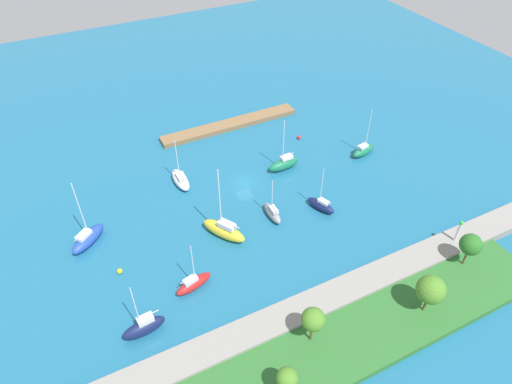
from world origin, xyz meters
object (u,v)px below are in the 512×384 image
Objects in this scene: sailboat_red_lone_south at (194,283)px; sailboat_blue_lone_north at (88,238)px; sailboat_green_outer_mooring at (284,164)px; sailboat_navy_east_end at (321,205)px; sailboat_navy_by_breakwater at (144,327)px; park_tree_mideast at (431,290)px; sailboat_yellow_inner_mooring at (224,230)px; sailboat_green_far_north at (364,150)px; pier_dock at (230,125)px; sailboat_gray_west_end at (272,213)px; park_tree_midwest at (313,319)px; park_tree_west at (471,245)px; sailboat_white_near_pier at (181,180)px; mooring_buoy_yellow at (120,271)px; park_tree_center at (287,378)px; mooring_buoy_red at (299,137)px; harbor_beacon at (459,229)px.

sailboat_blue_lone_north is (10.62, -14.16, 0.16)m from sailboat_red_lone_south.
sailboat_green_outer_mooring is 11.53m from sailboat_navy_east_end.
sailboat_navy_east_end is 0.91× the size of sailboat_navy_by_breakwater.
park_tree_mideast is 28.65m from sailboat_yellow_inner_mooring.
sailboat_green_far_north is at bearing -80.75° from sailboat_navy_east_end.
pier_dock is at bearing -56.80° from sailboat_yellow_inner_mooring.
sailboat_navy_by_breakwater is (22.99, 10.72, 0.26)m from sailboat_gray_west_end.
park_tree_midwest is 33.64m from sailboat_green_outer_mooring.
sailboat_red_lone_south is at bearing -21.44° from park_tree_west.
sailboat_white_near_pier is (9.75, -13.78, 0.03)m from sailboat_gray_west_end.
mooring_buoy_yellow is (30.94, -1.49, -0.52)m from sailboat_navy_east_end.
park_tree_center is at bearing -105.67° from sailboat_blue_lone_north.
sailboat_gray_west_end is at bearing -173.76° from sailboat_green_far_north.
sailboat_yellow_inner_mooring is at bearing -177.57° from sailboat_green_far_north.
sailboat_green_outer_mooring reaches higher than sailboat_green_far_north.
mooring_buoy_yellow is (-2.61, 7.37, -0.68)m from sailboat_blue_lone_north.
sailboat_white_near_pier is (-2.20, -38.94, -3.40)m from park_tree_center.
park_tree_mideast is 25.29m from sailboat_gray_west_end.
sailboat_gray_west_end is 0.76× the size of sailboat_green_far_north.
mooring_buoy_red is (-29.88, -23.54, -0.54)m from sailboat_red_lone_south.
mooring_buoy_red is (7.68, -9.51, -0.62)m from sailboat_green_far_north.
sailboat_blue_lone_north reaches higher than mooring_buoy_red.
sailboat_red_lone_south is 21.66m from sailboat_white_near_pier.
sailboat_green_far_north is at bearing -162.89° from sailboat_navy_by_breakwater.
park_tree_west is 33.17m from sailboat_yellow_inner_mooring.
sailboat_gray_west_end is at bearing -70.68° from park_tree_mideast.
park_tree_mideast is at bearing 143.77° from mooring_buoy_yellow.
park_tree_mideast is 40.72m from mooring_buoy_red.
sailboat_yellow_inner_mooring reaches higher than park_tree_mideast.
sailboat_red_lone_south is at bearing 58.88° from pier_dock.
park_tree_mideast is 0.65× the size of sailboat_navy_by_breakwater.
sailboat_red_lone_south is 16.99m from sailboat_gray_west_end.
park_tree_west is 32.04m from sailboat_green_outer_mooring.
sailboat_green_far_north reaches higher than harbor_beacon.
park_tree_west is at bearing -71.07° from sailboat_blue_lone_north.
pier_dock is 45.73m from harbor_beacon.
sailboat_navy_east_end is 30.98m from mooring_buoy_yellow.
sailboat_gray_west_end is at bearing -54.43° from sailboat_blue_lone_north.
mooring_buoy_yellow is (45.57, 7.25, -0.61)m from sailboat_green_far_north.
pier_dock is 48.49m from park_tree_west.
park_tree_west is 0.61× the size of sailboat_white_near_pier.
sailboat_green_far_north is 13.22× the size of mooring_buoy_red.
mooring_buoy_yellow is (37.89, 16.76, 0.01)m from mooring_buoy_red.
mooring_buoy_yellow is at bearing 14.78° from sailboat_green_outer_mooring.
sailboat_navy_by_breakwater is 12.11× the size of mooring_buoy_yellow.
harbor_beacon is at bearing -165.50° from park_tree_center.
sailboat_gray_west_end is (8.26, -23.57, -3.98)m from park_tree_mideast.
sailboat_navy_east_end is 7.73m from sailboat_gray_west_end.
sailboat_yellow_inner_mooring is at bearing -30.49° from harbor_beacon.
sailboat_green_outer_mooring is at bearing -88.21° from sailboat_yellow_inner_mooring.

